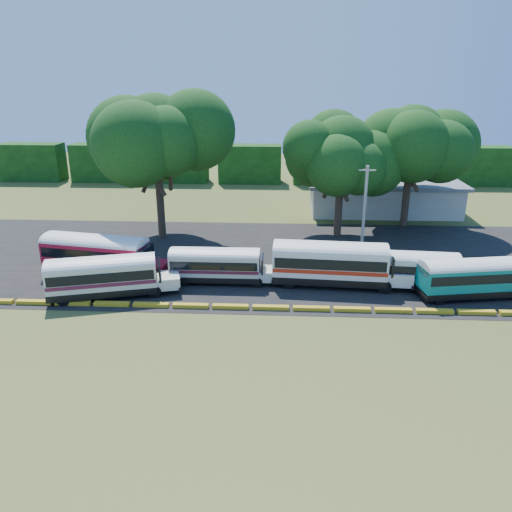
{
  "coord_description": "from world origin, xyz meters",
  "views": [
    {
      "loc": [
        5.15,
        -32.51,
        16.35
      ],
      "look_at": [
        3.15,
        6.0,
        2.4
      ],
      "focal_mm": 35.0,
      "sensor_mm": 36.0,
      "label": 1
    }
  ],
  "objects_px": {
    "bus_white_red": "(333,261)",
    "tree_west": "(156,134)",
    "bus_cream_west": "(105,274)",
    "bus_teal": "(473,276)",
    "bus_red": "(98,253)"
  },
  "relations": [
    {
      "from": "bus_white_red",
      "to": "bus_teal",
      "type": "xyz_separation_m",
      "value": [
        10.64,
        -1.86,
        -0.29
      ]
    },
    {
      "from": "bus_cream_west",
      "to": "bus_teal",
      "type": "bearing_deg",
      "value": -12.69
    },
    {
      "from": "bus_cream_west",
      "to": "bus_teal",
      "type": "distance_m",
      "value": 28.5
    },
    {
      "from": "bus_white_red",
      "to": "tree_west",
      "type": "distance_m",
      "value": 22.62
    },
    {
      "from": "bus_white_red",
      "to": "tree_west",
      "type": "relative_size",
      "value": 0.77
    },
    {
      "from": "bus_teal",
      "to": "tree_west",
      "type": "relative_size",
      "value": 0.66
    },
    {
      "from": "bus_white_red",
      "to": "tree_west",
      "type": "height_order",
      "value": "tree_west"
    },
    {
      "from": "bus_cream_west",
      "to": "bus_teal",
      "type": "xyz_separation_m",
      "value": [
        28.47,
        1.34,
        -0.06
      ]
    },
    {
      "from": "bus_cream_west",
      "to": "bus_teal",
      "type": "relative_size",
      "value": 1.05
    },
    {
      "from": "bus_white_red",
      "to": "bus_teal",
      "type": "bearing_deg",
      "value": -5.95
    },
    {
      "from": "bus_cream_west",
      "to": "bus_red",
      "type": "bearing_deg",
      "value": 99.95
    },
    {
      "from": "bus_red",
      "to": "bus_white_red",
      "type": "bearing_deg",
      "value": 6.63
    },
    {
      "from": "bus_red",
      "to": "bus_cream_west",
      "type": "height_order",
      "value": "bus_red"
    },
    {
      "from": "bus_red",
      "to": "bus_cream_west",
      "type": "distance_m",
      "value": 4.85
    },
    {
      "from": "bus_teal",
      "to": "bus_white_red",
      "type": "bearing_deg",
      "value": 160.24
    }
  ]
}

